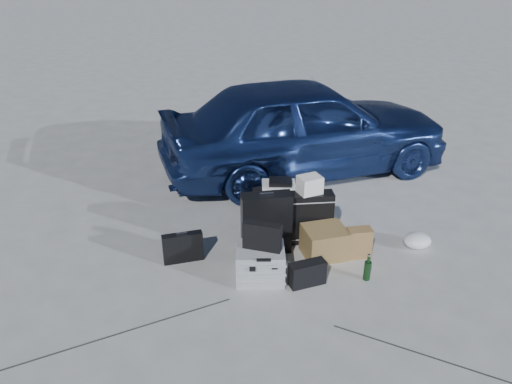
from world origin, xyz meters
TOP-DOWN VIEW (x-y plane):
  - ground at (0.00, 0.00)m, footprint 60.00×60.00m
  - car at (0.75, 2.65)m, footprint 4.43×2.39m
  - pelican_case at (-0.31, 0.08)m, footprint 0.54×0.46m
  - laptop_bag at (-0.29, 0.07)m, footprint 0.39×0.25m
  - briefcase at (-1.09, 0.51)m, footprint 0.44×0.15m
  - suitcase_left at (-0.16, 0.57)m, footprint 0.55×0.20m
  - suitcase_right at (0.36, 0.71)m, footprint 0.52×0.21m
  - white_carton at (0.35, 0.73)m, footprint 0.29×0.26m
  - duffel_bag at (0.16, 1.47)m, footprint 0.68×0.40m
  - flat_box_white at (0.14, 1.46)m, footprint 0.46×0.37m
  - flat_box_black at (0.16, 1.44)m, footprint 0.32×0.25m
  - kraft_bag at (0.82, 0.31)m, footprint 0.26×0.16m
  - cardboard_box at (0.46, 0.39)m, footprint 0.49×0.44m
  - plastic_bag at (1.55, 0.39)m, footprint 0.35×0.31m
  - messenger_bag at (0.15, -0.10)m, footprint 0.39×0.21m
  - green_bottle at (0.78, -0.11)m, footprint 0.10×0.10m

SIDE VIEW (x-z plane):
  - ground at x=0.00m, z-range 0.00..0.00m
  - plastic_bag at x=1.55m, z-range 0.00..0.18m
  - messenger_bag at x=0.15m, z-range 0.00..0.26m
  - green_bottle at x=0.78m, z-range 0.00..0.29m
  - duffel_bag at x=0.16m, z-range 0.00..0.32m
  - cardboard_box at x=0.46m, z-range 0.00..0.34m
  - briefcase at x=-1.09m, z-range 0.00..0.34m
  - kraft_bag at x=0.82m, z-range 0.00..0.35m
  - pelican_case at x=-0.31m, z-range 0.00..0.36m
  - suitcase_right at x=0.36m, z-range 0.00..0.62m
  - suitcase_left at x=-0.16m, z-range 0.00..0.71m
  - flat_box_white at x=0.14m, z-range 0.32..0.39m
  - flat_box_black at x=0.16m, z-range 0.39..0.46m
  - laptop_bag at x=-0.29m, z-range 0.36..0.65m
  - car at x=0.75m, z-range 0.00..1.43m
  - white_carton at x=0.35m, z-range 0.62..0.82m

